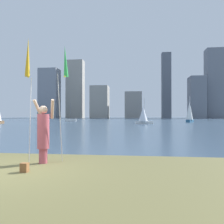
# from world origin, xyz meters

# --- Properties ---
(ground) EXTENTS (120.00, 138.00, 0.12)m
(ground) POSITION_xyz_m (0.00, 50.95, -0.06)
(ground) COLOR brown
(person) EXTENTS (0.75, 0.55, 2.04)m
(person) POSITION_xyz_m (0.67, 1.16, 1.00)
(person) COLOR #B24C59
(person) RESTS_ON ground
(kite_flag_left) EXTENTS (0.16, 0.38, 4.01)m
(kite_flag_left) POSITION_xyz_m (0.17, 1.11, 3.29)
(kite_flag_left) COLOR #B2B2B7
(kite_flag_left) RESTS_ON ground
(kite_flag_right) EXTENTS (0.16, 0.94, 3.90)m
(kite_flag_right) POSITION_xyz_m (1.18, 1.79, 3.26)
(kite_flag_right) COLOR #B2B2B7
(kite_flag_right) RESTS_ON ground
(bag) EXTENTS (0.19, 0.17, 0.25)m
(bag) POSITION_xyz_m (0.65, -0.03, 0.12)
(bag) COLOR brown
(bag) RESTS_ON ground
(sailboat_0) EXTENTS (2.49, 0.94, 4.05)m
(sailboat_0) POSITION_xyz_m (-11.71, 44.87, 0.34)
(sailboat_0) COLOR white
(sailboat_0) RESTS_ON ground
(sailboat_2) EXTENTS (1.94, 2.77, 5.12)m
(sailboat_2) POSITION_xyz_m (13.22, 42.22, 1.97)
(sailboat_2) COLOR #2D6084
(sailboat_2) RESTS_ON ground
(sailboat_8) EXTENTS (2.88, 1.97, 4.21)m
(sailboat_8) POSITION_xyz_m (4.09, 32.18, 1.45)
(sailboat_8) COLOR white
(sailboat_8) RESTS_ON ground
(skyline_tower_0) EXTENTS (7.80, 6.25, 20.66)m
(skyline_tower_0) POSITION_xyz_m (-34.54, 89.67, 10.33)
(skyline_tower_0) COLOR gray
(skyline_tower_0) RESTS_ON ground
(skyline_tower_1) EXTENTS (7.25, 4.50, 24.66)m
(skyline_tower_1) POSITION_xyz_m (-24.32, 93.06, 12.33)
(skyline_tower_1) COLOR gray
(skyline_tower_1) RESTS_ON ground
(skyline_tower_2) EXTENTS (7.10, 6.59, 13.00)m
(skyline_tower_2) POSITION_xyz_m (-12.90, 88.71, 6.50)
(skyline_tower_2) COLOR gray
(skyline_tower_2) RESTS_ON ground
(skyline_tower_3) EXTENTS (6.94, 5.41, 10.87)m
(skyline_tower_3) POSITION_xyz_m (0.58, 92.48, 5.43)
(skyline_tower_3) COLOR gray
(skyline_tower_3) RESTS_ON ground
(skyline_tower_4) EXTENTS (3.69, 3.79, 26.54)m
(skyline_tower_4) POSITION_xyz_m (13.88, 92.52, 13.27)
(skyline_tower_4) COLOR #565B66
(skyline_tower_4) RESTS_ON ground
(skyline_tower_5) EXTENTS (5.75, 7.45, 15.84)m
(skyline_tower_5) POSITION_xyz_m (24.78, 87.60, 7.92)
(skyline_tower_5) COLOR slate
(skyline_tower_5) RESTS_ON ground
(skyline_tower_6) EXTENTS (7.51, 5.68, 27.27)m
(skyline_tower_6) POSITION_xyz_m (32.79, 91.51, 13.63)
(skyline_tower_6) COLOR slate
(skyline_tower_6) RESTS_ON ground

